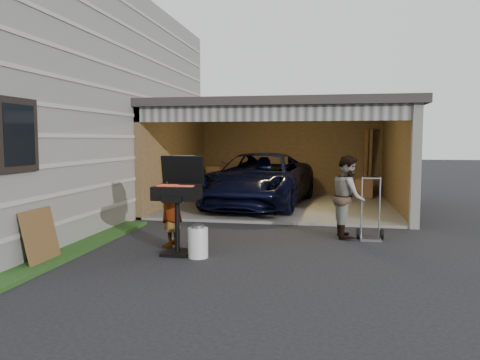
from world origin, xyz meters
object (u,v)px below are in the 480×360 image
at_px(woman, 170,201).
at_px(hand_truck, 370,228).
at_px(minivan, 260,181).
at_px(propane_tank, 198,243).
at_px(man, 348,196).
at_px(bbq_grill, 178,196).
at_px(plywood_panel, 41,237).

bearing_deg(woman, hand_truck, 105.53).
xyz_separation_m(woman, hand_truck, (3.62, 1.22, -0.59)).
height_order(minivan, propane_tank, minivan).
height_order(man, bbq_grill, bbq_grill).
bearing_deg(woman, propane_tank, 42.29).
xyz_separation_m(man, hand_truck, (0.42, -0.17, -0.58)).
relative_size(man, plywood_panel, 1.86).
xyz_separation_m(man, plywood_panel, (-4.78, -2.93, -0.38)).
bearing_deg(man, bbq_grill, 118.74).
relative_size(woman, man, 1.01).
bearing_deg(minivan, hand_truck, -49.14).
height_order(minivan, plywood_panel, minivan).
xyz_separation_m(propane_tank, hand_truck, (2.91, 1.93, -0.01)).
bearing_deg(man, plywood_panel, 116.55).
height_order(minivan, bbq_grill, bbq_grill).
height_order(bbq_grill, plywood_panel, bbq_grill).
distance_m(woman, propane_tank, 1.16).
xyz_separation_m(man, propane_tank, (-2.48, -2.10, -0.57)).
xyz_separation_m(woman, propane_tank, (0.72, -0.70, -0.57)).
distance_m(woman, man, 3.49).
xyz_separation_m(plywood_panel, hand_truck, (5.20, 2.76, -0.20)).
bearing_deg(propane_tank, minivan, 88.12).
bearing_deg(hand_truck, woman, -161.87).
xyz_separation_m(minivan, man, (2.29, -3.71, 0.07)).
relative_size(man, hand_truck, 1.34).
xyz_separation_m(woman, plywood_panel, (-1.58, -1.53, -0.39)).
bearing_deg(hand_truck, minivan, 124.37).
relative_size(propane_tank, plywood_panel, 0.56).
bearing_deg(plywood_panel, woman, 44.10).
relative_size(minivan, propane_tank, 10.83).
height_order(propane_tank, plywood_panel, plywood_panel).
distance_m(man, plywood_panel, 5.62).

